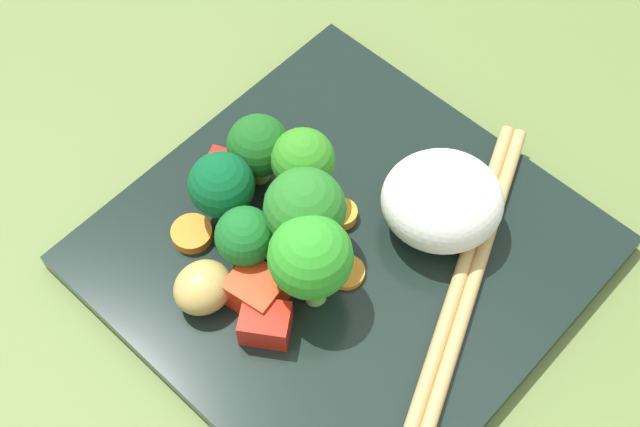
% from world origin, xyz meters
% --- Properties ---
extents(ground_plane, '(1.10, 1.10, 0.02)m').
position_xyz_m(ground_plane, '(0.00, 0.00, -0.01)').
color(ground_plane, '#5E7539').
extents(square_plate, '(0.27, 0.27, 0.01)m').
position_xyz_m(square_plate, '(0.00, 0.00, 0.01)').
color(square_plate, black).
rests_on(square_plate, ground_plane).
extents(rice_mound, '(0.10, 0.10, 0.05)m').
position_xyz_m(rice_mound, '(-0.03, -0.05, 0.04)').
color(rice_mound, white).
rests_on(rice_mound, square_plate).
extents(broccoli_floret_0, '(0.04, 0.04, 0.06)m').
position_xyz_m(broccoli_floret_0, '(0.07, 0.04, 0.05)').
color(broccoli_floret_0, '#64953D').
rests_on(broccoli_floret_0, square_plate).
extents(broccoli_floret_1, '(0.04, 0.04, 0.06)m').
position_xyz_m(broccoli_floret_1, '(0.04, -0.01, 0.05)').
color(broccoli_floret_1, '#70C153').
rests_on(broccoli_floret_1, square_plate).
extents(broccoli_floret_2, '(0.04, 0.04, 0.05)m').
position_xyz_m(broccoli_floret_2, '(0.04, 0.05, 0.04)').
color(broccoli_floret_2, '#6BA950').
rests_on(broccoli_floret_2, square_plate).
extents(broccoli_floret_3, '(0.04, 0.04, 0.06)m').
position_xyz_m(broccoli_floret_3, '(0.07, -0.00, 0.05)').
color(broccoli_floret_3, '#7BB150').
rests_on(broccoli_floret_3, square_plate).
extents(broccoli_floret_4, '(0.05, 0.05, 0.07)m').
position_xyz_m(broccoli_floret_4, '(-0.01, 0.04, 0.06)').
color(broccoli_floret_4, '#77C059').
rests_on(broccoli_floret_4, square_plate).
extents(broccoli_floret_5, '(0.05, 0.05, 0.07)m').
position_xyz_m(broccoli_floret_5, '(0.02, 0.02, 0.06)').
color(broccoli_floret_5, '#6BA54D').
rests_on(broccoli_floret_5, square_plate).
extents(carrot_slice_0, '(0.02, 0.02, 0.01)m').
position_xyz_m(carrot_slice_0, '(0.02, -0.02, 0.02)').
color(carrot_slice_0, orange).
rests_on(carrot_slice_0, square_plate).
extents(carrot_slice_1, '(0.03, 0.03, 0.00)m').
position_xyz_m(carrot_slice_1, '(-0.01, 0.01, 0.02)').
color(carrot_slice_1, orange).
rests_on(carrot_slice_1, square_plate).
extents(carrot_slice_2, '(0.03, 0.03, 0.01)m').
position_xyz_m(carrot_slice_2, '(0.07, 0.06, 0.02)').
color(carrot_slice_2, orange).
rests_on(carrot_slice_2, square_plate).
extents(pepper_chunk_0, '(0.04, 0.03, 0.02)m').
position_xyz_m(pepper_chunk_0, '(0.01, 0.06, 0.03)').
color(pepper_chunk_0, red).
rests_on(pepper_chunk_0, square_plate).
extents(pepper_chunk_1, '(0.04, 0.04, 0.02)m').
position_xyz_m(pepper_chunk_1, '(-0.01, 0.07, 0.02)').
color(pepper_chunk_1, red).
rests_on(pepper_chunk_1, square_plate).
extents(pepper_chunk_2, '(0.02, 0.03, 0.02)m').
position_xyz_m(pepper_chunk_2, '(0.01, 0.03, 0.02)').
color(pepper_chunk_2, red).
rests_on(pepper_chunk_2, square_plate).
extents(pepper_chunk_3, '(0.03, 0.03, 0.02)m').
position_xyz_m(pepper_chunk_3, '(0.09, 0.02, 0.02)').
color(pepper_chunk_3, red).
rests_on(pepper_chunk_3, square_plate).
extents(chicken_piece_0, '(0.03, 0.04, 0.02)m').
position_xyz_m(chicken_piece_0, '(0.04, 0.03, 0.02)').
color(chicken_piece_0, tan).
rests_on(chicken_piece_0, square_plate).
extents(chicken_piece_1, '(0.03, 0.04, 0.03)m').
position_xyz_m(chicken_piece_1, '(0.04, 0.08, 0.03)').
color(chicken_piece_1, tan).
rests_on(chicken_piece_1, square_plate).
extents(chopstick_pair, '(0.11, 0.21, 0.01)m').
position_xyz_m(chopstick_pair, '(-0.07, -0.04, 0.02)').
color(chopstick_pair, tan).
rests_on(chopstick_pair, square_plate).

